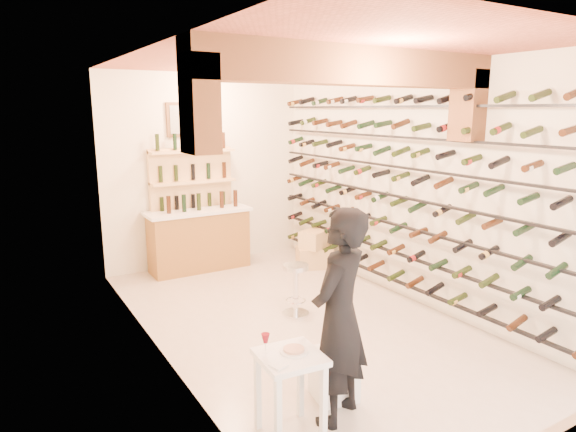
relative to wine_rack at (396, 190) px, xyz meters
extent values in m
plane|color=beige|center=(-1.53, 0.00, -1.55)|extent=(6.00, 6.00, 0.00)
cube|color=silver|center=(-1.53, 3.00, 0.05)|extent=(3.50, 0.02, 3.20)
cube|color=silver|center=(-1.53, -3.00, 0.05)|extent=(3.50, 0.02, 3.20)
cube|color=silver|center=(-3.28, 0.00, 0.05)|extent=(0.02, 6.00, 3.20)
cube|color=silver|center=(0.22, 0.00, 0.05)|extent=(0.02, 6.00, 3.20)
cube|color=#A7503B|center=(-1.53, 0.00, 1.65)|extent=(3.50, 6.00, 0.02)
cube|color=#A46439|center=(-1.53, -1.00, 1.47)|extent=(3.50, 0.35, 0.36)
cube|color=#A46439|center=(-3.16, -1.00, 1.10)|extent=(0.24, 0.35, 0.80)
cube|color=#A46439|center=(0.10, -1.00, 1.10)|extent=(0.24, 0.35, 0.80)
cube|color=black|center=(0.06, 0.00, -1.30)|extent=(0.06, 5.70, 0.03)
cube|color=black|center=(0.06, 0.00, -0.90)|extent=(0.06, 5.70, 0.03)
cube|color=black|center=(0.06, 0.00, -0.50)|extent=(0.06, 5.70, 0.03)
cube|color=black|center=(0.06, 0.00, -0.10)|extent=(0.06, 5.70, 0.03)
cube|color=black|center=(0.06, 0.00, 0.30)|extent=(0.06, 5.70, 0.03)
cube|color=black|center=(0.06, 0.00, 0.70)|extent=(0.06, 5.70, 0.03)
cube|color=black|center=(0.06, 0.00, 1.10)|extent=(0.06, 5.70, 0.03)
cube|color=olive|center=(-1.83, 2.65, -1.07)|extent=(1.60, 0.55, 0.96)
cube|color=white|center=(-1.83, 2.65, -0.56)|extent=(1.70, 0.62, 0.05)
cube|color=#E3B980|center=(-1.83, 2.92, -0.55)|extent=(1.40, 0.10, 2.00)
cube|color=#E3B980|center=(-1.83, 2.82, -1.10)|extent=(1.40, 0.28, 0.04)
cube|color=#E3B980|center=(-1.83, 2.82, -0.60)|extent=(1.40, 0.28, 0.04)
cube|color=#E3B980|center=(-1.83, 2.82, -0.10)|extent=(1.40, 0.28, 0.04)
cube|color=#E3B980|center=(-1.83, 2.82, 0.40)|extent=(1.40, 0.28, 0.04)
cube|color=brown|center=(-1.83, 2.97, 0.90)|extent=(0.70, 0.04, 0.55)
cube|color=#99998C|center=(-1.83, 2.94, 0.90)|extent=(0.60, 0.01, 0.45)
cube|color=white|center=(-2.81, -1.86, -0.86)|extent=(0.53, 0.53, 0.05)
cube|color=white|center=(-3.03, -2.04, -1.21)|extent=(0.05, 0.05, 0.67)
cube|color=white|center=(-2.63, -2.08, -1.21)|extent=(0.05, 0.05, 0.67)
cube|color=white|center=(-3.00, -1.65, -1.21)|extent=(0.05, 0.05, 0.67)
cube|color=white|center=(-2.60, -1.68, -1.21)|extent=(0.05, 0.05, 0.67)
cylinder|color=white|center=(-2.77, -1.84, -0.83)|extent=(0.23, 0.23, 0.01)
cylinder|color=#BF7266|center=(-2.77, -1.84, -0.81)|extent=(0.17, 0.17, 0.02)
cube|color=white|center=(-2.99, -1.98, -0.83)|extent=(0.14, 0.14, 0.01)
cylinder|color=white|center=(-2.96, -1.72, -0.83)|extent=(0.07, 0.07, 0.00)
cylinder|color=white|center=(-2.96, -1.72, -0.79)|extent=(0.01, 0.01, 0.09)
cone|color=#5F0813|center=(-2.96, -1.72, -0.72)|extent=(0.07, 0.07, 0.08)
cube|color=white|center=(-2.18, -1.60, -1.32)|extent=(0.43, 0.43, 0.46)
imported|color=black|center=(-2.34, -1.87, -0.62)|extent=(0.81, 0.72, 1.85)
cylinder|color=silver|center=(-1.47, 0.21, -1.54)|extent=(0.35, 0.35, 0.03)
cylinder|color=silver|center=(-1.47, 0.21, -1.23)|extent=(0.07, 0.07, 0.61)
cylinder|color=silver|center=(-1.47, 0.21, -0.90)|extent=(0.33, 0.33, 0.06)
torus|color=silver|center=(-1.47, 0.21, -1.36)|extent=(0.26, 0.26, 0.02)
cube|color=tan|center=(-0.13, 1.76, -1.38)|extent=(0.68, 0.58, 0.34)
cube|color=tan|center=(-0.13, 1.76, -1.06)|extent=(0.60, 0.52, 0.29)
camera|label=1|loc=(-4.71, -4.98, 1.06)|focal=31.32mm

